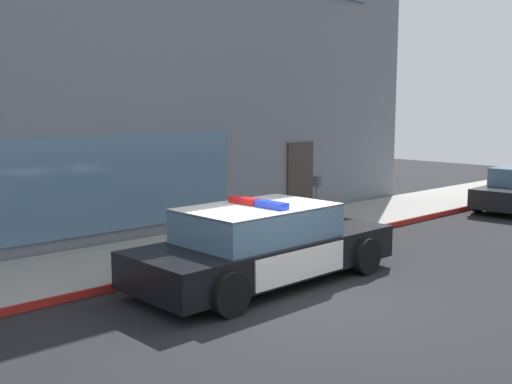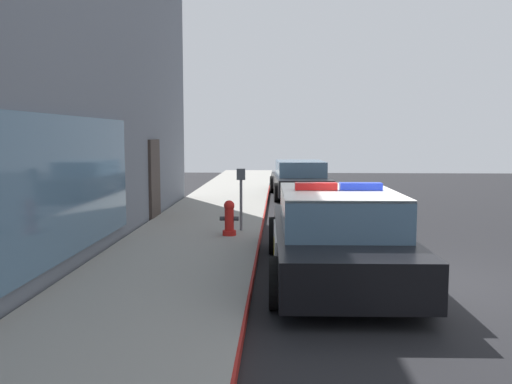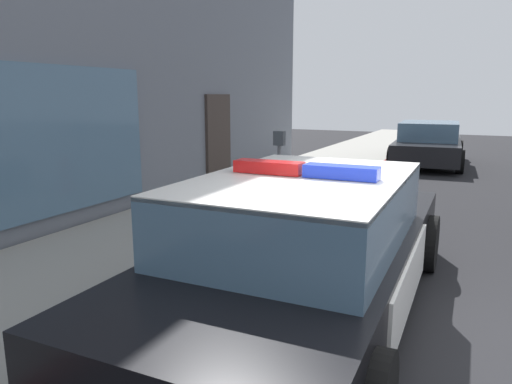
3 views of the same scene
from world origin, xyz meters
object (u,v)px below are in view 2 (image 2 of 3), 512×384
Objects in this scene: car_down_street at (300,179)px; parking_meter at (241,188)px; police_cruiser at (336,234)px; fire_hydrant at (229,218)px.

car_down_street is 3.39× the size of parking_meter.
parking_meter reaches higher than car_down_street.
police_cruiser is 3.81× the size of parking_meter.
police_cruiser is 7.03× the size of fire_hydrant.
police_cruiser is at bearing 177.13° from car_down_street.
parking_meter is (0.60, -0.20, 0.58)m from fire_hydrant.
police_cruiser is 1.12× the size of car_down_street.
car_down_street is 8.00m from parking_meter.
fire_hydrant is at bearing 34.23° from police_cruiser.
car_down_street is at bearing -11.35° from parking_meter.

